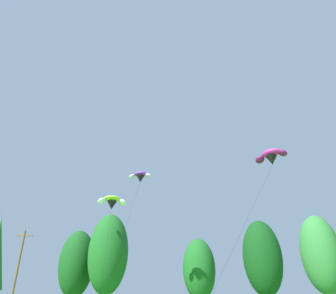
% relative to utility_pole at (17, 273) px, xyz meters
% --- Properties ---
extents(treeline_tree_c, '(5.01, 5.01, 11.90)m').
position_rel_utility_pole_xyz_m(treeline_tree_c, '(3.30, 9.79, 1.88)').
color(treeline_tree_c, '#472D19').
rests_on(treeline_tree_c, ground_plane).
extents(treeline_tree_d, '(5.48, 5.48, 13.62)m').
position_rel_utility_pole_xyz_m(treeline_tree_d, '(8.61, 7.17, 2.92)').
color(treeline_tree_d, '#472D19').
rests_on(treeline_tree_d, ground_plane).
extents(treeline_tree_e, '(4.68, 4.68, 10.67)m').
position_rel_utility_pole_xyz_m(treeline_tree_e, '(21.08, 11.18, 1.14)').
color(treeline_tree_e, '#472D19').
rests_on(treeline_tree_e, ground_plane).
extents(treeline_tree_f, '(5.22, 5.22, 12.66)m').
position_rel_utility_pole_xyz_m(treeline_tree_f, '(29.77, 8.75, 2.34)').
color(treeline_tree_f, '#472D19').
rests_on(treeline_tree_f, ground_plane).
extents(treeline_tree_g, '(5.52, 5.52, 13.79)m').
position_rel_utility_pole_xyz_m(treeline_tree_g, '(38.47, 11.02, 3.03)').
color(treeline_tree_g, '#472D19').
rests_on(treeline_tree_g, ground_plane).
extents(utility_pole, '(2.20, 0.26, 10.12)m').
position_rel_utility_pole_xyz_m(utility_pole, '(0.00, 0.00, 0.00)').
color(utility_pole, brown).
rests_on(utility_pole, ground_plane).
extents(parafoil_kite_high_lime_white, '(4.80, 12.83, 13.63)m').
position_rel_utility_pole_xyz_m(parafoil_kite_high_lime_white, '(9.69, 3.05, 9.01)').
color(parafoil_kite_high_lime_white, '#93D633').
extents(parafoil_kite_mid_magenta, '(10.67, 10.70, 16.65)m').
position_rel_utility_pole_xyz_m(parafoil_kite_mid_magenta, '(29.71, -3.52, 11.97)').
color(parafoil_kite_mid_magenta, '#D12893').
extents(parafoil_kite_far_purple, '(3.20, 9.63, 15.98)m').
position_rel_utility_pole_xyz_m(parafoil_kite_far_purple, '(13.87, 0.50, 11.56)').
color(parafoil_kite_far_purple, purple).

